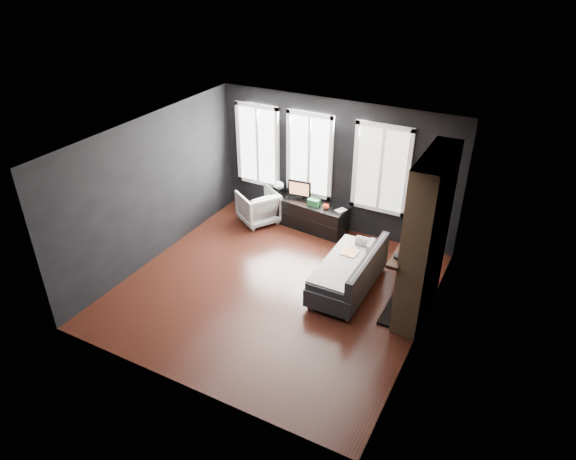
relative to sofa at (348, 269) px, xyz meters
The scene contains 18 objects.
floor 1.31m from the sofa, 151.39° to the right, with size 5.00×5.00×0.00m, color black.
ceiling 2.63m from the sofa, 151.39° to the right, with size 5.00×5.00×0.00m, color white.
wall_back 2.40m from the sofa, 120.07° to the left, with size 5.00×0.02×2.70m, color black.
wall_left 3.77m from the sofa, behind, with size 0.02×5.00×2.70m, color black.
wall_right 1.80m from the sofa, 23.20° to the right, with size 0.02×5.00×2.70m, color black.
windows 3.13m from the sofa, 129.81° to the left, with size 4.00×0.16×1.76m, color white, non-canonical shape.
fireplace 1.54m from the sofa, ahead, with size 0.70×1.62×2.70m, color #93724C, non-canonical shape.
sofa is the anchor object (origin of this frame).
stripe_pillow 0.56m from the sofa, 67.82° to the left, with size 0.08×0.32×0.32m, color gray.
armchair 2.91m from the sofa, 152.36° to the left, with size 0.75×0.70×0.77m, color silver.
media_console 2.26m from the sofa, 133.46° to the left, with size 1.69×0.53×0.58m, color black, non-canonical shape.
monitor 2.50m from the sofa, 136.35° to the left, with size 0.49×0.11×0.44m, color black, non-canonical shape.
desk_fan 2.87m from the sofa, 142.89° to the left, with size 0.21×0.21×0.30m, color #A9A9A9, non-canonical shape.
mug 1.89m from the sofa, 126.06° to the left, with size 0.12×0.10×0.12m, color #FA4A26.
book 1.87m from the sofa, 118.40° to the left, with size 0.15×0.02×0.21m, color #BAA68E.
storage_box 2.10m from the sofa, 131.61° to the left, with size 0.24×0.15×0.13m, color #267038.
mantel_vase 1.41m from the sofa, 25.35° to the left, with size 0.20×0.21×0.20m, color orange.
mantel_clock 1.40m from the sofa, 30.07° to the right, with size 0.13×0.13×0.04m, color black.
Camera 1 is at (3.55, -6.26, 5.33)m, focal length 32.00 mm.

